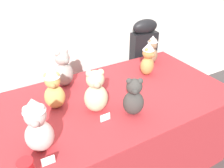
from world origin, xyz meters
name	(u,v)px	position (x,y,z in m)	size (l,w,h in m)	color
display_table	(112,133)	(0.00, 0.25, 0.36)	(1.81, 0.97, 0.72)	maroon
instrument_case	(142,66)	(0.74, 0.86, 0.53)	(0.29, 0.14, 1.06)	black
teddy_bear_honey	(54,89)	(-0.40, 0.34, 0.87)	(0.17, 0.16, 0.31)	tan
teddy_bear_caramel	(148,59)	(0.45, 0.42, 0.86)	(0.17, 0.16, 0.29)	#B27A42
teddy_bear_sand	(96,92)	(-0.17, 0.17, 0.86)	(0.19, 0.17, 0.31)	#CCB78E
teddy_bear_charcoal	(134,98)	(0.03, 0.02, 0.85)	(0.18, 0.17, 0.27)	#383533
teddy_bear_mocha	(152,50)	(0.62, 0.58, 0.85)	(0.13, 0.11, 0.27)	#7F6047
teddy_bear_ash	(64,69)	(-0.24, 0.60, 0.86)	(0.19, 0.18, 0.31)	gray
teddy_bear_blush	(38,126)	(-0.59, 0.01, 0.89)	(0.19, 0.17, 0.34)	beige
name_card_front_left	(48,161)	(-0.59, -0.12, 0.74)	(0.07, 0.01, 0.05)	white
name_card_front_middle	(105,117)	(-0.17, 0.05, 0.74)	(0.07, 0.01, 0.05)	white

